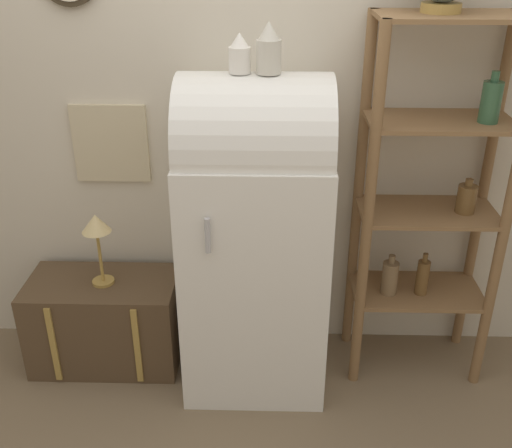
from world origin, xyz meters
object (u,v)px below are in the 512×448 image
object	(u,v)px
suitcase_trunk	(106,321)
desk_lamp	(97,230)
vase_center	(269,49)
vase_left	(240,54)
refrigerator	(255,232)

from	to	relation	value
suitcase_trunk	desk_lamp	size ratio (longest dim) A/B	1.99
desk_lamp	vase_center	bearing A→B (deg)	-4.90
vase_left	suitcase_trunk	bearing A→B (deg)	174.23
suitcase_trunk	vase_center	xyz separation A→B (m)	(0.84, -0.08, 1.41)
desk_lamp	refrigerator	bearing A→B (deg)	-4.49
vase_left	desk_lamp	bearing A→B (deg)	174.69
refrigerator	suitcase_trunk	size ratio (longest dim) A/B	2.05
refrigerator	vase_left	bearing A→B (deg)	-175.02
refrigerator	vase_center	distance (m)	0.84
vase_left	vase_center	distance (m)	0.12
vase_center	vase_left	bearing A→B (deg)	177.56
vase_center	desk_lamp	world-z (taller)	vase_center
vase_center	refrigerator	bearing A→B (deg)	169.52
suitcase_trunk	vase_left	size ratio (longest dim) A/B	4.68
refrigerator	vase_center	xyz separation A→B (m)	(0.06, -0.01, 0.84)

